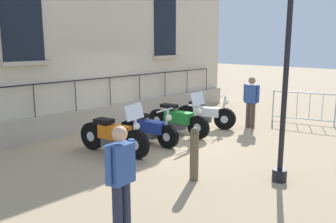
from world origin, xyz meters
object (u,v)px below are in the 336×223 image
Objects in this scene: motorcycle_white at (205,115)px; motorcycle_orange at (114,136)px; lamppost at (290,9)px; bollard at (194,154)px; crowd_barrier at (303,106)px; motorcycle_green at (178,120)px; motorcycle_blue at (149,129)px; pedestrian_standing at (121,176)px; pedestrian_walking at (251,100)px.

motorcycle_orange is at bearing -89.66° from motorcycle_white.
bollard is (-1.25, -1.10, -2.71)m from lamppost.
motorcycle_orange reaches higher than motorcycle_white.
motorcycle_orange is 1.05× the size of crowd_barrier.
motorcycle_orange is at bearing -88.59° from motorcycle_green.
motorcycle_blue is 4.56m from pedestrian_standing.
bollard is (2.50, -2.37, 0.08)m from motorcycle_green.
motorcycle_orange is 1.94× the size of bollard.
pedestrian_standing is at bearing -36.94° from motorcycle_orange.
crowd_barrier is at bearing 94.21° from bollard.
pedestrian_walking is (-0.94, -1.76, 0.34)m from crowd_barrier.
motorcycle_white reaches higher than crowd_barrier.
bollard is at bearing -24.82° from motorcycle_blue.
bollard is (0.47, -6.33, -0.03)m from crowd_barrier.
crowd_barrier is at bearing 96.65° from pedestrian_standing.
pedestrian_walking is at bearing 107.14° from bollard.
pedestrian_walking reaches higher than pedestrian_standing.
motorcycle_orange is 1.09× the size of motorcycle_blue.
pedestrian_walking is at bearing 105.89° from pedestrian_standing.
motorcycle_orange is at bearing -179.36° from bollard.
crowd_barrier reaches higher than motorcycle_blue.
motorcycle_white is 1.19× the size of pedestrian_standing.
lamppost reaches higher than motorcycle_green.
lamppost is 2.89× the size of pedestrian_walking.
pedestrian_walking is (1.05, 0.94, 0.50)m from motorcycle_white.
motorcycle_white is 4.39m from bollard.
motorcycle_orange is 3.65m from motorcycle_white.
motorcycle_white is 0.96× the size of crowd_barrier.
pedestrian_standing is 7.11m from pedestrian_walking.
pedestrian_standing reaches higher than motorcycle_green.
bollard reaches higher than motorcycle_white.
pedestrian_standing is (3.00, -5.89, 0.48)m from motorcycle_white.
bollard is (2.45, -1.14, 0.14)m from motorcycle_blue.
pedestrian_walking is (1.09, 2.20, 0.45)m from motorcycle_green.
crowd_barrier is 6.35m from bollard.
pedestrian_standing is at bearing -56.78° from motorcycle_green.
crowd_barrier is 1.85× the size of bollard.
pedestrian_walking is (1.05, 3.43, 0.50)m from motorcycle_blue.
bollard is 2.35m from pedestrian_standing.
motorcycle_blue is (-0.01, 1.16, -0.06)m from motorcycle_orange.
pedestrian_walking reaches higher than bollard.
lamppost is at bearing -18.76° from motorcycle_green.
motorcycle_white is 1.77× the size of bollard.
motorcycle_white is at bearing 116.97° from pedestrian_standing.
pedestrian_walking is (1.03, 4.60, 0.45)m from motorcycle_orange.
motorcycle_white is (-0.02, 3.65, -0.05)m from motorcycle_orange.
crowd_barrier is 8.66m from pedestrian_standing.
motorcycle_white is at bearing 90.34° from motorcycle_orange.
pedestrian_standing is 0.98× the size of pedestrian_walking.
motorcycle_green is at bearing 136.52° from bollard.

